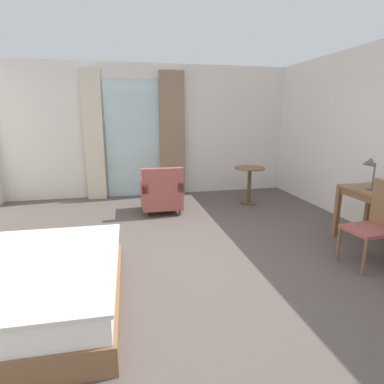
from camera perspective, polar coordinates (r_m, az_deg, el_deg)
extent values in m
cube|color=#564C47|center=(3.75, -1.75, -13.56)|extent=(6.48, 7.45, 0.10)
cube|color=silver|center=(6.78, -7.39, 10.79)|extent=(6.08, 0.12, 2.67)
cube|color=silver|center=(6.68, -10.42, 9.26)|extent=(1.12, 0.02, 2.35)
cube|color=beige|center=(6.59, -17.31, 9.57)|extent=(0.36, 0.10, 2.52)
cube|color=#897056|center=(6.65, -3.58, 10.18)|extent=(0.50, 0.10, 2.52)
cube|color=silver|center=(3.02, -26.21, -11.65)|extent=(1.36, 1.74, 0.03)
cube|color=brown|center=(5.16, 29.10, -2.80)|extent=(0.06, 0.06, 0.71)
cube|color=brown|center=(4.84, 24.66, -3.30)|extent=(0.06, 0.06, 0.71)
cube|color=#9E4C47|center=(4.05, 29.20, -5.97)|extent=(0.49, 0.45, 0.04)
cylinder|color=brown|center=(4.11, 24.86, -8.50)|extent=(0.04, 0.04, 0.40)
cylinder|color=brown|center=(3.86, 28.60, -10.36)|extent=(0.04, 0.04, 0.40)
cylinder|color=brown|center=(4.39, 29.05, -7.58)|extent=(0.04, 0.04, 0.40)
cylinder|color=#4C4C51|center=(4.62, 29.64, 0.50)|extent=(0.13, 0.13, 0.02)
cylinder|color=#4C4C51|center=(4.59, 29.89, 2.54)|extent=(0.02, 0.02, 0.32)
cone|color=#4C4C51|center=(4.48, 29.46, 4.81)|extent=(0.18, 0.17, 0.14)
cube|color=#9E4C47|center=(5.60, -5.59, -0.95)|extent=(0.69, 0.71, 0.32)
cube|color=#9E4C47|center=(5.23, -5.32, 2.09)|extent=(0.68, 0.13, 0.41)
cube|color=#9E4C47|center=(5.58, -2.67, 1.56)|extent=(0.11, 0.71, 0.16)
cube|color=#9E4C47|center=(5.52, -8.65, 1.29)|extent=(0.11, 0.71, 0.16)
cylinder|color=#4C3D2D|center=(5.96, -3.17, -2.05)|extent=(0.04, 0.04, 0.10)
cylinder|color=#4C3D2D|center=(5.91, -8.57, -2.33)|extent=(0.04, 0.04, 0.10)
cylinder|color=#4C3D2D|center=(5.41, -2.23, -3.69)|extent=(0.04, 0.04, 0.10)
cylinder|color=#4C3D2D|center=(5.35, -8.19, -4.03)|extent=(0.04, 0.04, 0.10)
cylinder|color=brown|center=(6.09, 10.39, 4.25)|extent=(0.56, 0.56, 0.03)
cylinder|color=brown|center=(6.15, 10.25, 1.01)|extent=(0.07, 0.07, 0.68)
cylinder|color=brown|center=(6.23, 10.12, -1.92)|extent=(0.31, 0.31, 0.02)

